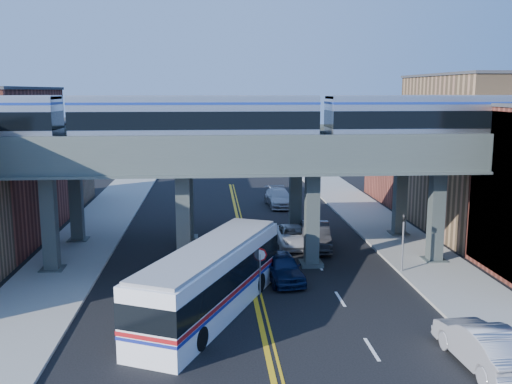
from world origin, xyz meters
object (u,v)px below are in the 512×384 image
(car_lane_a, at_px, (282,267))
(car_lane_b, at_px, (315,236))
(car_parked_curb, at_px, (483,345))
(stop_sign, at_px, (260,264))
(transit_train, at_px, (196,120))
(traffic_signal, at_px, (403,236))
(transit_bus, at_px, (211,280))
(car_lane_c, at_px, (293,236))
(car_lane_d, at_px, (279,198))

(car_lane_a, xyz_separation_m, car_lane_b, (3.20, 6.68, 0.08))
(car_parked_curb, bearing_deg, stop_sign, -50.24)
(transit_train, xyz_separation_m, traffic_signal, (12.32, -2.00, -6.88))
(transit_bus, distance_m, car_lane_c, 13.36)
(car_lane_c, height_order, car_parked_curb, car_parked_curb)
(transit_bus, relative_size, car_parked_curb, 2.37)
(car_lane_c, bearing_deg, car_lane_b, -29.22)
(stop_sign, bearing_deg, car_lane_b, 62.30)
(traffic_signal, height_order, car_lane_d, traffic_signal)
(car_lane_a, height_order, car_parked_curb, car_parked_curb)
(stop_sign, relative_size, car_lane_a, 0.55)
(car_lane_b, bearing_deg, transit_bus, -117.11)
(traffic_signal, bearing_deg, car_lane_c, 130.26)
(stop_sign, relative_size, car_lane_c, 0.52)
(car_lane_b, height_order, car_parked_curb, car_lane_b)
(transit_train, relative_size, car_parked_curb, 8.38)
(car_lane_c, relative_size, car_lane_d, 0.89)
(car_lane_a, relative_size, car_lane_b, 0.88)
(stop_sign, height_order, car_lane_a, stop_sign)
(transit_train, bearing_deg, car_lane_b, 25.97)
(traffic_signal, bearing_deg, car_lane_d, 103.36)
(transit_train, distance_m, car_lane_a, 10.08)
(traffic_signal, xyz_separation_m, car_lane_d, (-4.96, 20.87, -1.48))
(car_lane_c, bearing_deg, transit_bus, -117.89)
(stop_sign, xyz_separation_m, car_parked_curb, (8.20, -8.76, -0.87))
(car_lane_a, relative_size, car_lane_c, 0.95)
(car_lane_b, height_order, car_lane_c, car_lane_b)
(car_lane_d, bearing_deg, transit_bus, -107.49)
(transit_train, relative_size, stop_sign, 17.13)
(traffic_signal, height_order, transit_bus, traffic_signal)
(car_lane_c, bearing_deg, traffic_signal, -51.72)
(car_lane_c, relative_size, car_parked_curb, 0.94)
(transit_train, xyz_separation_m, car_parked_curb, (11.62, -13.76, -8.29))
(traffic_signal, relative_size, car_lane_d, 0.73)
(transit_train, bearing_deg, car_lane_c, 35.49)
(car_lane_b, height_order, car_lane_d, car_lane_b)
(traffic_signal, relative_size, car_lane_a, 0.86)
(traffic_signal, relative_size, car_lane_c, 0.81)
(car_lane_b, xyz_separation_m, car_lane_d, (-0.76, 14.91, -0.07))
(transit_bus, bearing_deg, car_lane_d, 10.34)
(stop_sign, xyz_separation_m, transit_bus, (-2.62, -2.26, -0.08))
(transit_bus, relative_size, car_lane_a, 2.67)
(stop_sign, bearing_deg, car_parked_curb, -46.90)
(stop_sign, distance_m, car_lane_b, 10.15)
(transit_bus, xyz_separation_m, car_parked_curb, (10.82, -6.50, -0.80))
(stop_sign, bearing_deg, transit_bus, -139.12)
(car_lane_a, bearing_deg, traffic_signal, -1.97)
(transit_bus, height_order, car_lane_a, transit_bus)
(car_lane_a, distance_m, car_lane_c, 7.64)
(stop_sign, bearing_deg, car_lane_a, 56.60)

